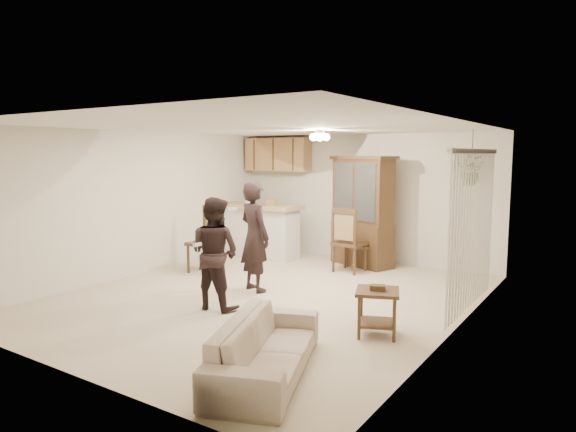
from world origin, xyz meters
The scene contains 23 objects.
floor centered at (0.00, 0.00, 0.00)m, with size 6.50×6.50×0.00m, color beige.
ceiling centered at (0.00, 0.00, 2.50)m, with size 5.50×6.50×0.02m, color silver.
wall_back centered at (0.00, 3.25, 1.25)m, with size 5.50×0.02×2.50m, color beige.
wall_front centered at (0.00, -3.25, 1.25)m, with size 5.50×0.02×2.50m, color beige.
wall_left centered at (-2.75, 0.00, 1.25)m, with size 0.02×6.50×2.50m, color beige.
wall_right centered at (2.75, 0.00, 1.25)m, with size 0.02×6.50×2.50m, color beige.
breakfast_bar centered at (-1.85, 2.35, 0.50)m, with size 1.60×0.55×1.00m, color silver.
bar_top centered at (-1.85, 2.35, 1.05)m, with size 1.75×0.70×0.08m, color tan.
upper_cabinets centered at (-1.90, 3.07, 2.10)m, with size 1.50×0.34×0.70m, color #996A42.
vertical_blinds centered at (2.71, 0.90, 1.10)m, with size 0.06×2.30×2.10m, color silver, non-canonical shape.
ceiling_fixture centered at (0.20, 1.20, 2.40)m, with size 0.36×0.36×0.20m, color beige, non-canonical shape.
hanging_plant centered at (2.30, 2.40, 1.85)m, with size 0.43×0.37×0.48m, color #2F6227.
plant_cord centered at (2.30, 2.40, 2.17)m, with size 0.01×0.01×0.65m, color black.
sofa centered at (1.57, -2.21, 0.37)m, with size 1.87×0.73×0.73m, color beige.
adult centered at (-0.36, 0.18, 0.90)m, with size 0.66×0.43×1.80m, color black.
child centered at (-0.27, -0.85, 0.68)m, with size 0.66×0.51×1.35m, color black.
china_hutch centered at (0.25, 2.77, 1.02)m, with size 1.41×0.91×2.07m.
side_table centered at (2.03, -0.62, 0.28)m, with size 0.64×0.64×0.60m.
chair_bar centered at (-1.85, 0.69, 0.33)m, with size 0.53×0.53×1.18m.
chair_hutch_left centered at (0.33, 2.47, 0.27)m, with size 0.59×0.59×0.95m.
chair_hutch_right centered at (0.29, 2.16, 0.33)m, with size 0.53×0.53×1.16m.
controller_adult centered at (-0.49, -0.20, 1.30)m, with size 0.05×0.15×0.05m, color silver.
controller_child centered at (-0.24, -1.21, 0.94)m, with size 0.04×0.13×0.04m, color silver.
Camera 1 is at (4.34, -6.06, 2.11)m, focal length 32.00 mm.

